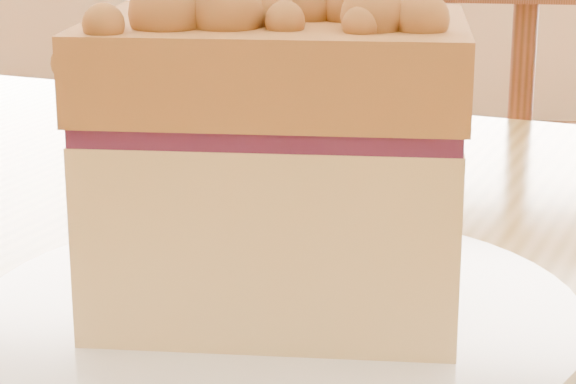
{
  "coord_description": "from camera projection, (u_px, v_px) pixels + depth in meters",
  "views": [
    {
      "loc": [
        0.2,
        -0.28,
        0.93
      ],
      "look_at": [
        0.14,
        0.15,
        0.81
      ],
      "focal_mm": 70.0,
      "sensor_mm": 36.0,
      "label": 1
    }
  ],
  "objects": [
    {
      "name": "cake_slice",
      "position": [
        275.0,
        149.0,
        0.42
      ],
      "size": [
        0.15,
        0.11,
        0.13
      ],
      "rotation": [
        0.0,
        0.0,
        0.03
      ],
      "color": "#D7BE79",
      "rests_on": "plate"
    },
    {
      "name": "cafe_chair_main",
      "position": [
        494.0,
        372.0,
        1.1
      ],
      "size": [
        0.41,
        0.41,
        0.9
      ],
      "rotation": [
        0.0,
        0.0,
        3.13
      ],
      "color": "brown",
      "rests_on": "ground"
    },
    {
      "name": "plate",
      "position": [
        278.0,
        327.0,
        0.44
      ],
      "size": [
        0.24,
        0.24,
        0.02
      ],
      "color": "white",
      "rests_on": "cafe_table_main"
    }
  ]
}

